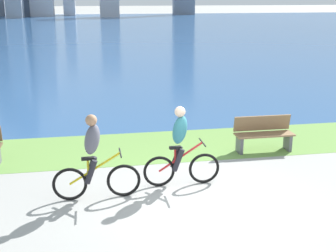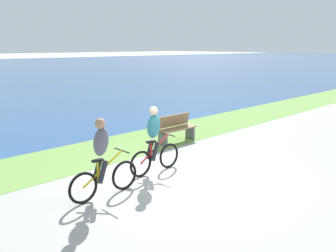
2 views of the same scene
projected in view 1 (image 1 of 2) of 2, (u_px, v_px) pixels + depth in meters
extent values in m
plane|color=#9E9E99|center=(198.00, 203.00, 8.66)|extent=(300.00, 300.00, 0.00)
cube|color=#6B9947|center=(167.00, 146.00, 11.95)|extent=(120.00, 2.57, 0.01)
cube|color=#2D568C|center=(104.00, 29.00, 51.45)|extent=(300.00, 81.08, 0.00)
torus|color=black|center=(204.00, 168.00, 9.51)|extent=(0.67, 0.06, 0.67)
torus|color=black|center=(159.00, 171.00, 9.34)|extent=(0.67, 0.06, 0.67)
cylinder|color=red|center=(181.00, 157.00, 9.34)|extent=(0.94, 0.04, 0.62)
cylinder|color=red|center=(175.00, 160.00, 9.33)|extent=(0.04, 0.04, 0.48)
cube|color=black|center=(175.00, 148.00, 9.26)|extent=(0.24, 0.10, 0.05)
cylinder|color=black|center=(202.00, 142.00, 9.33)|extent=(0.03, 0.52, 0.03)
ellipsoid|color=teal|center=(180.00, 130.00, 9.17)|extent=(0.40, 0.36, 0.65)
sphere|color=beige|center=(180.00, 112.00, 9.06)|extent=(0.22, 0.22, 0.22)
cylinder|color=#26262D|center=(176.00, 157.00, 9.43)|extent=(0.27, 0.11, 0.49)
cylinder|color=#26262D|center=(178.00, 160.00, 9.24)|extent=(0.27, 0.11, 0.49)
torus|color=black|center=(124.00, 180.00, 8.88)|extent=(0.67, 0.06, 0.67)
torus|color=black|center=(70.00, 184.00, 8.71)|extent=(0.67, 0.06, 0.67)
cylinder|color=gold|center=(95.00, 168.00, 8.71)|extent=(1.02, 0.04, 0.62)
cylinder|color=gold|center=(88.00, 171.00, 8.70)|extent=(0.04, 0.04, 0.49)
cube|color=black|center=(88.00, 159.00, 8.63)|extent=(0.24, 0.10, 0.05)
cylinder|color=black|center=(120.00, 153.00, 8.71)|extent=(0.03, 0.52, 0.03)
ellipsoid|color=#595966|center=(92.00, 139.00, 8.54)|extent=(0.40, 0.36, 0.65)
sphere|color=#A57A59|center=(91.00, 120.00, 8.43)|extent=(0.22, 0.22, 0.22)
cylinder|color=#26262D|center=(91.00, 168.00, 8.80)|extent=(0.27, 0.11, 0.49)
cylinder|color=#26262D|center=(91.00, 172.00, 8.61)|extent=(0.27, 0.11, 0.49)
cube|color=olive|center=(264.00, 134.00, 11.41)|extent=(1.50, 0.45, 0.04)
cube|color=olive|center=(262.00, 123.00, 11.52)|extent=(1.50, 0.11, 0.40)
cube|color=#595960|center=(288.00, 141.00, 11.58)|extent=(0.08, 0.37, 0.45)
cube|color=#595960|center=(240.00, 144.00, 11.36)|extent=(0.08, 0.37, 0.45)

